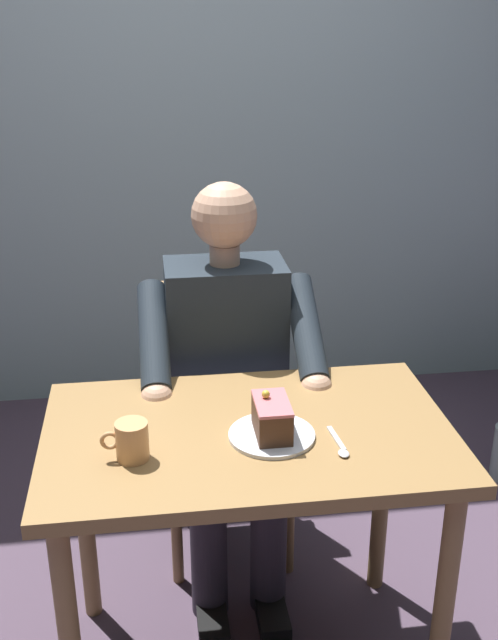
% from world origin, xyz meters
% --- Properties ---
extents(cafe_rear_panel, '(6.40, 0.12, 3.00)m').
position_xyz_m(cafe_rear_panel, '(0.00, -1.74, 1.50)').
color(cafe_rear_panel, '#9BB4BA').
rests_on(cafe_rear_panel, ground).
extents(dining_table, '(1.01, 0.63, 0.76)m').
position_xyz_m(dining_table, '(0.00, 0.00, 0.65)').
color(dining_table, olive).
rests_on(dining_table, ground).
extents(chair, '(0.42, 0.42, 0.89)m').
position_xyz_m(chair, '(0.00, -0.61, 0.49)').
color(chair, '#9F774B').
rests_on(chair, ground).
extents(seated_person, '(0.53, 0.58, 1.26)m').
position_xyz_m(seated_person, '(0.00, -0.44, 0.65)').
color(seated_person, '#232C35').
rests_on(seated_person, ground).
extents(dessert_plate, '(0.21, 0.21, 0.01)m').
position_xyz_m(dessert_plate, '(-0.05, 0.04, 0.76)').
color(dessert_plate, white).
rests_on(dessert_plate, dining_table).
extents(cake_slice, '(0.08, 0.14, 0.11)m').
position_xyz_m(cake_slice, '(-0.05, 0.04, 0.81)').
color(cake_slice, '#4D2F1E').
rests_on(cake_slice, dessert_plate).
extents(coffee_cup, '(0.11, 0.08, 0.09)m').
position_xyz_m(coffee_cup, '(0.28, 0.09, 0.81)').
color(coffee_cup, tan).
rests_on(coffee_cup, dining_table).
extents(dessert_spoon, '(0.03, 0.14, 0.01)m').
position_xyz_m(dessert_spoon, '(-0.20, 0.12, 0.76)').
color(dessert_spoon, silver).
rests_on(dessert_spoon, dining_table).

